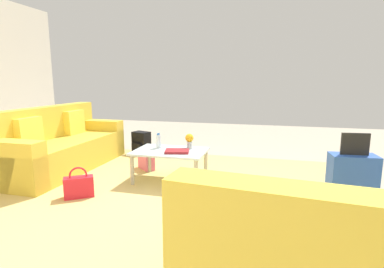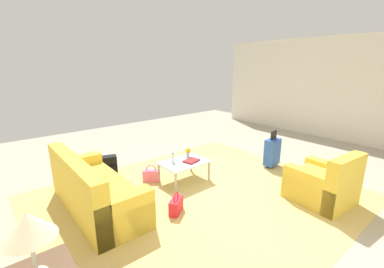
# 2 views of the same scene
# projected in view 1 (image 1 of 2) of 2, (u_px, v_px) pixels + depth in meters

# --- Properties ---
(ground_plane) EXTENTS (12.00, 12.00, 0.00)m
(ground_plane) POSITION_uv_depth(u_px,v_px,m) (190.00, 197.00, 3.41)
(ground_plane) COLOR #A89E89
(area_rug) EXTENTS (5.20, 4.40, 0.01)m
(area_rug) POSITION_uv_depth(u_px,v_px,m) (134.00, 198.00, 3.37)
(area_rug) COLOR tan
(area_rug) RESTS_ON ground
(couch) EXTENTS (0.84, 2.14, 0.93)m
(couch) POSITION_uv_depth(u_px,v_px,m) (59.00, 148.00, 4.48)
(couch) COLOR gold
(couch) RESTS_ON ground
(coffee_table) EXTENTS (0.94, 0.66, 0.41)m
(coffee_table) POSITION_uv_depth(u_px,v_px,m) (170.00, 154.00, 3.93)
(coffee_table) COLOR silver
(coffee_table) RESTS_ON ground
(water_bottle) EXTENTS (0.06, 0.06, 0.20)m
(water_bottle) POSITION_uv_depth(u_px,v_px,m) (159.00, 141.00, 4.05)
(water_bottle) COLOR silver
(water_bottle) RESTS_ON coffee_table
(coffee_table_book) EXTENTS (0.34, 0.28, 0.03)m
(coffee_table_book) POSITION_uv_depth(u_px,v_px,m) (177.00, 151.00, 3.81)
(coffee_table_book) COLOR maroon
(coffee_table_book) RESTS_ON coffee_table
(flower_vase) EXTENTS (0.11, 0.11, 0.21)m
(flower_vase) POSITION_uv_depth(u_px,v_px,m) (189.00, 140.00, 3.98)
(flower_vase) COLOR #B2B7BC
(flower_vase) RESTS_ON coffee_table
(suitcase_blue) EXTENTS (0.42, 0.26, 0.85)m
(suitcase_blue) POSITION_uv_depth(u_px,v_px,m) (351.00, 185.00, 2.76)
(suitcase_blue) COLOR #2851AD
(suitcase_blue) RESTS_ON ground
(handbag_red) EXTENTS (0.34, 0.30, 0.36)m
(handbag_red) POSITION_uv_depth(u_px,v_px,m) (79.00, 186.00, 3.39)
(handbag_red) COLOR red
(handbag_red) RESTS_ON ground
(handbag_pink) EXTENTS (0.33, 0.32, 0.36)m
(handbag_pink) POSITION_uv_depth(u_px,v_px,m) (146.00, 161.00, 4.48)
(handbag_pink) COLOR pink
(handbag_pink) RESTS_ON ground
(backpack_black) EXTENTS (0.35, 0.32, 0.40)m
(backpack_black) POSITION_uv_depth(u_px,v_px,m) (141.00, 143.00, 5.44)
(backpack_black) COLOR black
(backpack_black) RESTS_ON ground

